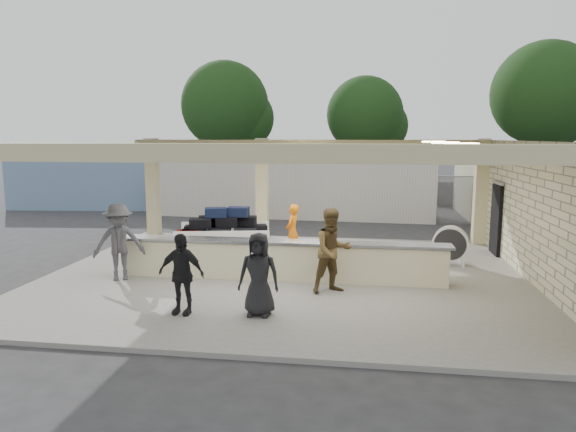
% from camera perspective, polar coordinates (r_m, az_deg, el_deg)
% --- Properties ---
extents(ground, '(120.00, 120.00, 0.00)m').
position_cam_1_polar(ground, '(13.34, -0.45, -6.87)').
color(ground, '#2A2A2D').
rests_on(ground, ground).
extents(pavilion, '(12.01, 10.00, 3.55)m').
position_cam_1_polar(pavilion, '(13.66, 0.85, -0.70)').
color(pavilion, slate).
rests_on(pavilion, ground).
extents(baggage_counter, '(8.20, 0.58, 0.98)m').
position_cam_1_polar(baggage_counter, '(12.72, -0.80, -4.92)').
color(baggage_counter, beige).
rests_on(baggage_counter, pavilion).
extents(luggage_cart, '(2.86, 2.09, 1.52)m').
position_cam_1_polar(luggage_cart, '(14.74, -7.30, -1.77)').
color(luggage_cart, white).
rests_on(luggage_cart, pavilion).
extents(drum_fan, '(1.02, 0.56, 1.08)m').
position_cam_1_polar(drum_fan, '(14.84, 17.60, -2.99)').
color(drum_fan, white).
rests_on(drum_fan, pavilion).
extents(baggage_handler, '(0.44, 0.64, 1.59)m').
position_cam_1_polar(baggage_handler, '(14.78, 0.49, -1.75)').
color(baggage_handler, orange).
rests_on(baggage_handler, pavilion).
extents(passenger_a, '(1.02, 0.82, 1.92)m').
position_cam_1_polar(passenger_a, '(11.63, 4.99, -3.86)').
color(passenger_a, brown).
rests_on(passenger_a, pavilion).
extents(passenger_b, '(0.98, 0.44, 1.63)m').
position_cam_1_polar(passenger_b, '(10.45, -11.79, -6.30)').
color(passenger_b, black).
rests_on(passenger_b, pavilion).
extents(passenger_c, '(1.29, 0.92, 1.90)m').
position_cam_1_polar(passenger_c, '(13.25, -18.28, -2.77)').
color(passenger_c, '#444348').
rests_on(passenger_c, pavilion).
extents(passenger_d, '(0.82, 0.34, 1.66)m').
position_cam_1_polar(passenger_d, '(10.16, -3.26, -6.48)').
color(passenger_d, black).
rests_on(passenger_d, pavilion).
extents(car_white_a, '(4.92, 2.92, 1.32)m').
position_cam_1_polar(car_white_a, '(26.05, 23.85, 1.57)').
color(car_white_a, white).
rests_on(car_white_a, ground).
extents(car_white_b, '(4.36, 2.00, 1.33)m').
position_cam_1_polar(car_white_b, '(28.78, 26.97, 2.00)').
color(car_white_b, white).
rests_on(car_white_b, ground).
extents(car_dark, '(3.87, 3.33, 1.27)m').
position_cam_1_polar(car_dark, '(28.11, 17.68, 2.33)').
color(car_dark, black).
rests_on(car_dark, ground).
extents(container_white, '(12.96, 3.22, 2.78)m').
position_cam_1_polar(container_white, '(23.51, 0.16, 3.41)').
color(container_white, silver).
rests_on(container_white, ground).
extents(container_blue, '(10.60, 3.54, 2.70)m').
position_cam_1_polar(container_blue, '(27.57, -18.43, 3.68)').
color(container_blue, '#6D87AF').
rests_on(container_blue, ground).
extents(tree_left, '(6.60, 6.30, 9.00)m').
position_cam_1_polar(tree_left, '(38.15, -6.46, 11.74)').
color(tree_left, '#382619').
rests_on(tree_left, ground).
extents(tree_mid, '(6.00, 5.60, 8.00)m').
position_cam_1_polar(tree_mid, '(38.88, 9.01, 10.71)').
color(tree_mid, '#382619').
rests_on(tree_mid, ground).
extents(tree_right, '(7.20, 7.00, 10.00)m').
position_cam_1_polar(tree_right, '(39.90, 26.94, 11.63)').
color(tree_right, '#382619').
rests_on(tree_right, ground).
extents(adjacent_building, '(6.00, 8.00, 3.20)m').
position_cam_1_polar(adjacent_building, '(24.00, 26.64, 3.09)').
color(adjacent_building, '#B5AD90').
rests_on(adjacent_building, ground).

